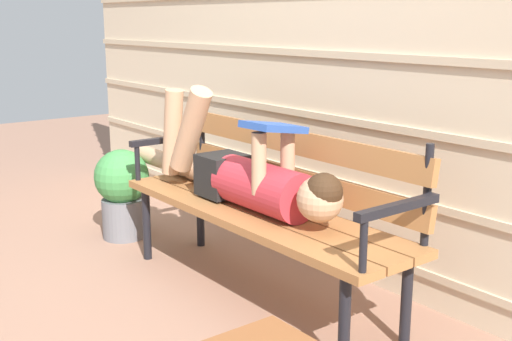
{
  "coord_description": "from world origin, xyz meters",
  "views": [
    {
      "loc": [
        2.21,
        -1.6,
        1.26
      ],
      "look_at": [
        0.0,
        0.11,
        0.61
      ],
      "focal_mm": 44.83,
      "sensor_mm": 36.0,
      "label": 1
    }
  ],
  "objects": [
    {
      "name": "ground_plane",
      "position": [
        0.0,
        0.0,
        0.0
      ],
      "size": [
        12.0,
        12.0,
        0.0
      ],
      "primitive_type": "plane",
      "color": "#936B56"
    },
    {
      "name": "house_siding",
      "position": [
        0.0,
        0.68,
        1.26
      ],
      "size": [
        5.37,
        0.08,
        2.52
      ],
      "color": "beige",
      "rests_on": "ground"
    },
    {
      "name": "park_bench",
      "position": [
        0.0,
        0.18,
        0.47
      ],
      "size": [
        1.68,
        0.46,
        0.82
      ],
      "color": "#9E6638",
      "rests_on": "ground"
    },
    {
      "name": "reclining_person",
      "position": [
        -0.11,
        0.11,
        0.57
      ],
      "size": [
        1.71,
        0.26,
        0.54
      ],
      "color": "#B72D38"
    },
    {
      "name": "potted_plant",
      "position": [
        -1.14,
        -0.0,
        0.29
      ],
      "size": [
        0.32,
        0.32,
        0.53
      ],
      "color": "slate",
      "rests_on": "ground"
    }
  ]
}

